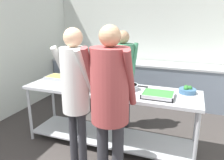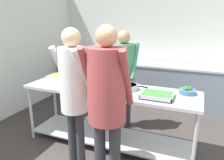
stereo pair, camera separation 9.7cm
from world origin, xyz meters
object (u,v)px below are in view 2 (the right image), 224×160
object	(u,v)px
plate_stack	(106,83)
cook_behind_counter	(123,70)
serving_tray_greens	(85,80)
sauce_pan	(128,87)
guest_serving_right	(74,86)
broccoli_bowl	(187,91)
guest_serving_left	(107,95)
serving_tray_vegetables	(157,95)
serving_tray_roast	(61,77)
water_bottle	(82,53)

from	to	relation	value
plate_stack	cook_behind_counter	xyz separation A→B (m)	(0.10, 0.48, 0.10)
serving_tray_greens	sauce_pan	size ratio (longest dim) A/B	0.99
guest_serving_right	cook_behind_counter	distance (m)	1.32
broccoli_bowl	guest_serving_left	world-z (taller)	guest_serving_left
plate_stack	broccoli_bowl	xyz separation A→B (m)	(1.15, 0.04, 0.00)
sauce_pan	serving_tray_vegetables	bearing A→B (deg)	-20.52
serving_tray_roast	guest_serving_left	distance (m)	1.61
serving_tray_roast	serving_tray_greens	distance (m)	0.46
plate_stack	guest_serving_left	size ratio (longest dim) A/B	0.15
serving_tray_vegetables	guest_serving_left	world-z (taller)	guest_serving_left
water_bottle	sauce_pan	bearing A→B (deg)	-46.70
cook_behind_counter	serving_tray_greens	bearing A→B (deg)	-135.24
sauce_pan	guest_serving_right	distance (m)	0.88
serving_tray_greens	cook_behind_counter	distance (m)	0.67
cook_behind_counter	water_bottle	bearing A→B (deg)	138.22
plate_stack	water_bottle	world-z (taller)	water_bottle
sauce_pan	water_bottle	xyz separation A→B (m)	(-1.86, 1.98, 0.07)
sauce_pan	cook_behind_counter	distance (m)	0.63
serving_tray_vegetables	broccoli_bowl	size ratio (longest dim) A/B	1.80
serving_tray_greens	guest_serving_right	xyz separation A→B (m)	(0.33, -0.85, 0.20)
guest_serving_right	serving_tray_roast	bearing A→B (deg)	132.29
serving_tray_vegetables	guest_serving_left	size ratio (longest dim) A/B	0.22
serving_tray_roast	guest_serving_left	world-z (taller)	guest_serving_left
serving_tray_roast	guest_serving_right	size ratio (longest dim) A/B	0.25
serving_tray_greens	water_bottle	xyz separation A→B (m)	(-1.13, 1.88, 0.08)
serving_tray_greens	sauce_pan	xyz separation A→B (m)	(0.74, -0.09, 0.02)
guest_serving_left	guest_serving_right	size ratio (longest dim) A/B	1.02
sauce_pan	water_bottle	bearing A→B (deg)	133.30
serving_tray_vegetables	water_bottle	distance (m)	3.14
serving_tray_greens	serving_tray_vegetables	xyz separation A→B (m)	(1.17, -0.26, 0.00)
broccoli_bowl	guest_serving_left	bearing A→B (deg)	-125.37
plate_stack	sauce_pan	xyz separation A→B (m)	(0.37, -0.08, 0.01)
water_bottle	guest_serving_left	bearing A→B (deg)	-56.12
guest_serving_right	cook_behind_counter	bearing A→B (deg)	83.97
plate_stack	guest_serving_left	distance (m)	1.08
guest_serving_right	guest_serving_left	bearing A→B (deg)	-16.11
water_bottle	broccoli_bowl	bearing A→B (deg)	-35.14
serving_tray_vegetables	guest_serving_right	distance (m)	1.05
plate_stack	sauce_pan	bearing A→B (deg)	-12.22
guest_serving_right	water_bottle	world-z (taller)	guest_serving_right
sauce_pan	water_bottle	world-z (taller)	water_bottle
serving_tray_roast	broccoli_bowl	size ratio (longest dim) A/B	1.99
serving_tray_vegetables	water_bottle	xyz separation A→B (m)	(-2.30, 2.14, 0.08)
guest_serving_left	cook_behind_counter	distance (m)	1.48
guest_serving_left	guest_serving_right	world-z (taller)	guest_serving_left
sauce_pan	serving_tray_vegetables	distance (m)	0.46
broccoli_bowl	cook_behind_counter	bearing A→B (deg)	157.41
serving_tray_roast	serving_tray_greens	size ratio (longest dim) A/B	1.09
serving_tray_roast	sauce_pan	world-z (taller)	sauce_pan
serving_tray_vegetables	guest_serving_left	bearing A→B (deg)	-117.25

